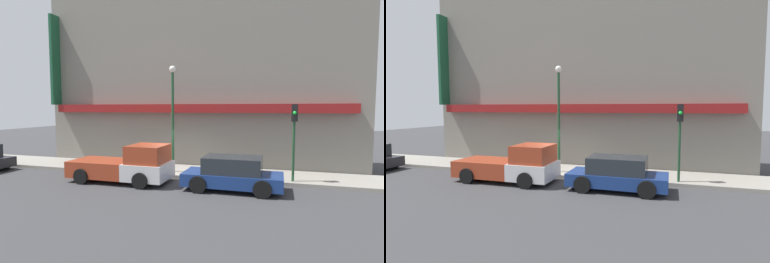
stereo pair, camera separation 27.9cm
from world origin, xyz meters
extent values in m
plane|color=#38383A|center=(0.00, 0.00, 0.00)|extent=(80.00, 80.00, 0.00)
cube|color=gray|center=(0.00, 1.50, 0.09)|extent=(36.00, 2.99, 0.18)
cube|color=gray|center=(0.00, 4.49, 5.94)|extent=(19.80, 3.00, 11.89)
cube|color=maroon|center=(0.00, 2.69, 3.64)|extent=(18.22, 0.60, 0.50)
cube|color=#195133|center=(-9.40, 2.59, 6.86)|extent=(0.20, 0.80, 5.95)
cube|color=silver|center=(-0.82, -1.33, 0.64)|extent=(2.01, 2.02, 0.79)
cube|color=#9E381E|center=(-0.82, -1.33, 1.46)|extent=(1.71, 1.86, 0.85)
cube|color=#9E381E|center=(-3.33, -1.33, 0.64)|extent=(3.01, 2.02, 0.79)
cylinder|color=black|center=(-0.77, -0.32, 0.38)|extent=(0.75, 0.22, 0.75)
cylinder|color=black|center=(-0.77, -2.34, 0.38)|extent=(0.75, 0.22, 0.75)
cylinder|color=black|center=(-3.88, -0.32, 0.38)|extent=(0.75, 0.22, 0.75)
cylinder|color=black|center=(-3.88, -2.34, 0.38)|extent=(0.75, 0.22, 0.75)
cube|color=navy|center=(3.26, -1.33, 0.50)|extent=(4.36, 1.81, 0.56)
cube|color=#23282D|center=(3.26, -1.33, 1.14)|extent=(2.53, 1.63, 0.72)
cylinder|color=black|center=(4.61, -0.43, 0.38)|extent=(0.75, 0.22, 0.75)
cylinder|color=black|center=(4.61, -2.24, 0.38)|extent=(0.75, 0.22, 0.75)
cylinder|color=black|center=(1.91, -0.43, 0.38)|extent=(0.75, 0.22, 0.75)
cylinder|color=black|center=(1.91, -2.24, 0.38)|extent=(0.75, 0.22, 0.75)
cylinder|color=black|center=(-10.67, -0.39, 0.38)|extent=(0.75, 0.22, 0.75)
cylinder|color=red|center=(2.08, 0.43, 0.43)|extent=(0.18, 0.18, 0.50)
sphere|color=red|center=(2.08, 0.43, 0.75)|extent=(0.17, 0.17, 0.17)
cylinder|color=#1E4728|center=(-0.33, 0.81, 2.86)|extent=(0.14, 0.14, 5.37)
sphere|color=silver|center=(-0.33, 0.81, 5.73)|extent=(0.36, 0.36, 0.36)
cylinder|color=#1E4728|center=(5.88, 0.40, 2.00)|extent=(0.12, 0.12, 3.65)
cube|color=black|center=(5.88, 0.24, 3.43)|extent=(0.28, 0.20, 0.80)
sphere|color=green|center=(5.88, 0.12, 3.43)|extent=(0.16, 0.16, 0.16)
camera|label=1|loc=(5.25, -14.40, 3.65)|focal=28.00mm
camera|label=2|loc=(5.52, -14.32, 3.65)|focal=28.00mm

